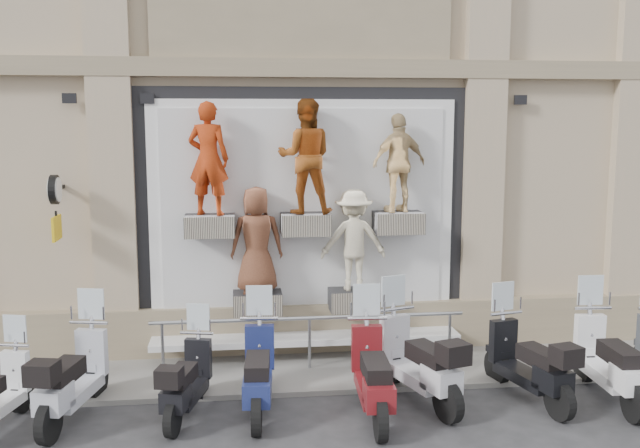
{
  "coord_description": "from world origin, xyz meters",
  "views": [
    {
      "loc": [
        -1.15,
        -8.89,
        4.02
      ],
      "look_at": [
        0.16,
        1.9,
        2.42
      ],
      "focal_mm": 40.0,
      "sensor_mm": 36.0,
      "label": 1
    }
  ],
  "objects_px": {
    "scooter_f": "(373,357)",
    "scooter_e": "(258,355)",
    "scooter_d": "(187,366)",
    "guard_rail": "(310,345)",
    "scooter_h": "(528,347)",
    "scooter_g": "(418,344)",
    "clock_sign_bracket": "(55,199)",
    "scooter_c": "(72,360)",
    "scooter_i": "(610,344)"
  },
  "relations": [
    {
      "from": "clock_sign_bracket",
      "to": "scooter_g",
      "type": "height_order",
      "value": "clock_sign_bracket"
    },
    {
      "from": "scooter_d",
      "to": "scooter_i",
      "type": "distance_m",
      "value": 5.97
    },
    {
      "from": "scooter_c",
      "to": "scooter_h",
      "type": "height_order",
      "value": "scooter_c"
    },
    {
      "from": "scooter_e",
      "to": "scooter_f",
      "type": "distance_m",
      "value": 1.57
    },
    {
      "from": "scooter_d",
      "to": "scooter_h",
      "type": "xyz_separation_m",
      "value": [
        4.81,
        -0.03,
        0.09
      ]
    },
    {
      "from": "clock_sign_bracket",
      "to": "scooter_g",
      "type": "relative_size",
      "value": 0.48
    },
    {
      "from": "scooter_g",
      "to": "scooter_i",
      "type": "distance_m",
      "value": 2.76
    },
    {
      "from": "scooter_d",
      "to": "scooter_g",
      "type": "bearing_deg",
      "value": 15.82
    },
    {
      "from": "scooter_d",
      "to": "scooter_i",
      "type": "height_order",
      "value": "scooter_i"
    },
    {
      "from": "scooter_d",
      "to": "scooter_h",
      "type": "relative_size",
      "value": 0.89
    },
    {
      "from": "scooter_d",
      "to": "scooter_h",
      "type": "height_order",
      "value": "scooter_h"
    },
    {
      "from": "guard_rail",
      "to": "scooter_h",
      "type": "bearing_deg",
      "value": -27.11
    },
    {
      "from": "scooter_c",
      "to": "scooter_g",
      "type": "xyz_separation_m",
      "value": [
        4.74,
        0.02,
        0.03
      ]
    },
    {
      "from": "scooter_i",
      "to": "scooter_g",
      "type": "bearing_deg",
      "value": 176.72
    },
    {
      "from": "scooter_e",
      "to": "scooter_g",
      "type": "relative_size",
      "value": 0.96
    },
    {
      "from": "scooter_f",
      "to": "scooter_h",
      "type": "distance_m",
      "value": 2.33
    },
    {
      "from": "scooter_f",
      "to": "scooter_g",
      "type": "height_order",
      "value": "scooter_g"
    },
    {
      "from": "scooter_d",
      "to": "scooter_e",
      "type": "relative_size",
      "value": 0.87
    },
    {
      "from": "guard_rail",
      "to": "scooter_h",
      "type": "xyz_separation_m",
      "value": [
        2.98,
        -1.52,
        0.34
      ]
    },
    {
      "from": "scooter_g",
      "to": "scooter_e",
      "type": "bearing_deg",
      "value": 164.18
    },
    {
      "from": "scooter_c",
      "to": "scooter_e",
      "type": "relative_size",
      "value": 1.01
    },
    {
      "from": "scooter_c",
      "to": "scooter_i",
      "type": "bearing_deg",
      "value": 10.62
    },
    {
      "from": "scooter_c",
      "to": "scooter_i",
      "type": "height_order",
      "value": "scooter_i"
    },
    {
      "from": "scooter_h",
      "to": "guard_rail",
      "type": "bearing_deg",
      "value": 139.25
    },
    {
      "from": "scooter_c",
      "to": "scooter_g",
      "type": "bearing_deg",
      "value": 12.8
    },
    {
      "from": "clock_sign_bracket",
      "to": "scooter_c",
      "type": "height_order",
      "value": "clock_sign_bracket"
    },
    {
      "from": "scooter_i",
      "to": "scooter_h",
      "type": "bearing_deg",
      "value": 176.01
    },
    {
      "from": "scooter_f",
      "to": "scooter_e",
      "type": "bearing_deg",
      "value": 170.95
    },
    {
      "from": "scooter_c",
      "to": "scooter_i",
      "type": "distance_m",
      "value": 7.49
    },
    {
      "from": "scooter_c",
      "to": "scooter_d",
      "type": "relative_size",
      "value": 1.15
    },
    {
      "from": "guard_rail",
      "to": "scooter_c",
      "type": "distance_m",
      "value": 3.64
    },
    {
      "from": "scooter_c",
      "to": "scooter_i",
      "type": "relative_size",
      "value": 0.97
    },
    {
      "from": "scooter_d",
      "to": "scooter_i",
      "type": "relative_size",
      "value": 0.84
    },
    {
      "from": "guard_rail",
      "to": "scooter_f",
      "type": "height_order",
      "value": "scooter_f"
    },
    {
      "from": "clock_sign_bracket",
      "to": "scooter_i",
      "type": "height_order",
      "value": "clock_sign_bracket"
    },
    {
      "from": "scooter_d",
      "to": "scooter_g",
      "type": "xyz_separation_m",
      "value": [
        3.23,
        0.11,
        0.14
      ]
    },
    {
      "from": "scooter_h",
      "to": "scooter_g",
      "type": "bearing_deg",
      "value": 161.19
    },
    {
      "from": "clock_sign_bracket",
      "to": "scooter_f",
      "type": "distance_m",
      "value": 5.46
    },
    {
      "from": "scooter_f",
      "to": "scooter_i",
      "type": "distance_m",
      "value": 3.47
    },
    {
      "from": "scooter_c",
      "to": "scooter_f",
      "type": "relative_size",
      "value": 0.98
    },
    {
      "from": "scooter_e",
      "to": "scooter_f",
      "type": "relative_size",
      "value": 0.97
    },
    {
      "from": "scooter_e",
      "to": "scooter_h",
      "type": "relative_size",
      "value": 1.02
    },
    {
      "from": "scooter_i",
      "to": "scooter_f",
      "type": "bearing_deg",
      "value": -175.29
    },
    {
      "from": "clock_sign_bracket",
      "to": "scooter_e",
      "type": "distance_m",
      "value": 4.11
    },
    {
      "from": "guard_rail",
      "to": "clock_sign_bracket",
      "type": "distance_m",
      "value": 4.57
    },
    {
      "from": "guard_rail",
      "to": "scooter_d",
      "type": "xyz_separation_m",
      "value": [
        -1.83,
        -1.49,
        0.25
      ]
    },
    {
      "from": "guard_rail",
      "to": "scooter_g",
      "type": "height_order",
      "value": "scooter_g"
    },
    {
      "from": "scooter_d",
      "to": "scooter_f",
      "type": "height_order",
      "value": "scooter_f"
    },
    {
      "from": "scooter_d",
      "to": "scooter_g",
      "type": "distance_m",
      "value": 3.23
    },
    {
      "from": "guard_rail",
      "to": "scooter_f",
      "type": "relative_size",
      "value": 2.43
    }
  ]
}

